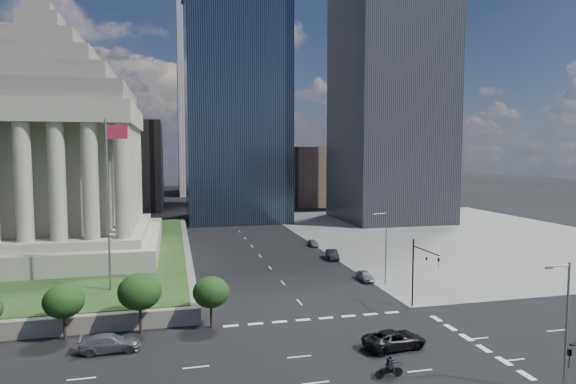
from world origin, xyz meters
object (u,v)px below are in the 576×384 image
object	(u,v)px
flagpole	(109,195)
suv_grey	(110,343)
parked_sedan_far	(313,243)
pickup_truck	(395,339)
street_lamp_south	(565,321)
traffic_signal_ne	(421,266)
parked_sedan_near	(365,276)
street_lamp_north	(385,244)
war_memorial	(45,131)
motorcycle_lead	(389,367)
parked_sedan_mid	(332,255)

from	to	relation	value
flagpole	suv_grey	world-z (taller)	flagpole
parked_sedan_far	pickup_truck	bearing A→B (deg)	-98.95
street_lamp_south	parked_sedan_far	bearing A→B (deg)	91.77
traffic_signal_ne	parked_sedan_near	xyz separation A→B (m)	(-1.00, 13.67, -4.54)
traffic_signal_ne	street_lamp_north	xyz separation A→B (m)	(0.83, 11.30, 0.41)
flagpole	parked_sedan_near	size ratio (longest dim) A/B	4.83
flagpole	parked_sedan_far	xyz separation A→B (m)	(33.33, 29.29, -12.47)
traffic_signal_ne	parked_sedan_near	bearing A→B (deg)	94.18
traffic_signal_ne	parked_sedan_far	world-z (taller)	traffic_signal_ne
traffic_signal_ne	parked_sedan_far	size ratio (longest dim) A/B	2.12
war_memorial	motorcycle_lead	xyz separation A→B (m)	(35.98, -48.52, -20.50)
parked_sedan_near	parked_sedan_mid	xyz separation A→B (m)	(0.00, 14.33, 0.08)
street_lamp_south	parked_sedan_far	distance (m)	59.53
flagpole	street_lamp_south	size ratio (longest dim) A/B	2.00
traffic_signal_ne	parked_sedan_near	size ratio (longest dim) A/B	1.93
war_memorial	pickup_truck	size ratio (longest dim) A/B	6.57
suv_grey	parked_sedan_near	world-z (taller)	suv_grey
suv_grey	motorcycle_lead	xyz separation A→B (m)	(22.38, -10.63, 0.12)
flagpole	parked_sedan_mid	xyz separation A→B (m)	(33.33, 17.70, -12.33)
street_lamp_north	suv_grey	xyz separation A→B (m)	(-33.73, -14.89, -4.88)
war_memorial	parked_sedan_far	size ratio (longest dim) A/B	10.35
street_lamp_north	suv_grey	world-z (taller)	street_lamp_north
war_memorial	pickup_truck	world-z (taller)	war_memorial
parked_sedan_far	street_lamp_north	bearing A→B (deg)	-87.66
parked_sedan_mid	motorcycle_lead	distance (m)	43.28
traffic_signal_ne	motorcycle_lead	distance (m)	18.21
war_memorial	flagpole	world-z (taller)	war_memorial
war_memorial	street_lamp_north	bearing A→B (deg)	-25.92
war_memorial	suv_grey	bearing A→B (deg)	-70.26
street_lamp_south	street_lamp_north	size ratio (longest dim) A/B	1.00
war_memorial	street_lamp_north	world-z (taller)	war_memorial
flagpole	traffic_signal_ne	xyz separation A→B (m)	(34.33, -10.30, -7.86)
war_memorial	street_lamp_north	distance (m)	54.92
flagpole	motorcycle_lead	xyz separation A→B (m)	(23.80, -24.52, -12.21)
street_lamp_north	pickup_truck	distance (m)	22.38
street_lamp_north	suv_grey	size ratio (longest dim) A/B	1.85
parked_sedan_mid	suv_grey	bearing A→B (deg)	-126.95
street_lamp_north	motorcycle_lead	size ratio (longest dim) A/B	4.13
parked_sedan_near	motorcycle_lead	xyz separation A→B (m)	(-9.52, -27.88, 0.20)
motorcycle_lead	suv_grey	bearing A→B (deg)	151.57
suv_grey	parked_sedan_near	bearing A→B (deg)	-61.99
flagpole	parked_sedan_far	distance (m)	46.09
war_memorial	parked_sedan_mid	bearing A→B (deg)	-7.89
suv_grey	parked_sedan_mid	xyz separation A→B (m)	(31.91, 31.59, 0.00)
war_memorial	pickup_truck	xyz separation A→B (m)	(39.03, -43.21, -20.57)
suv_grey	motorcycle_lead	distance (m)	24.78
street_lamp_north	flagpole	bearing A→B (deg)	-178.37
parked_sedan_far	motorcycle_lead	distance (m)	54.65
war_memorial	parked_sedan_near	world-z (taller)	war_memorial
parked_sedan_far	motorcycle_lead	bearing A→B (deg)	-101.39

